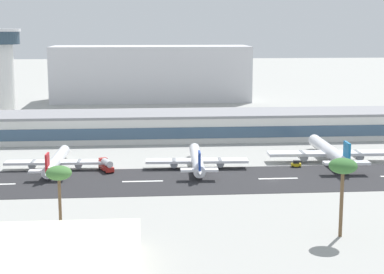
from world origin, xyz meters
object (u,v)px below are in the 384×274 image
terminal_building (192,125)px  airliner_navy_tail_gate_1 (197,160)px  service_fuel_truck_0 (106,165)px  palm_tree_1 (59,175)px  control_tower (5,68)px  airliner_red_tail_gate_0 (56,162)px  airliner_blue_tail_gate_2 (331,153)px  palm_tree_2 (343,168)px  service_baggage_tug_1 (296,164)px  foreground_hangar (37,261)px  distant_hotel_block (151,73)px

terminal_building → airliner_navy_tail_gate_1: (-2.96, -55.95, -2.60)m
service_fuel_truck_0 → palm_tree_1: bearing=152.9°
control_tower → airliner_red_tail_gate_0: bearing=-69.3°
terminal_building → airliner_blue_tail_gate_2: size_ratio=4.37×
terminal_building → airliner_blue_tail_gate_2: (42.88, -49.97, -2.12)m
palm_tree_2 → airliner_navy_tail_gate_1: bearing=110.3°
terminal_building → airliner_navy_tail_gate_1: size_ratio=5.13×
service_fuel_truck_0 → service_baggage_tug_1: size_ratio=2.60×
control_tower → airliner_navy_tail_gate_1: 116.32m
foreground_hangar → airliner_red_tail_gate_0: bearing=95.0°
airliner_navy_tail_gate_1 → service_fuel_truck_0: size_ratio=4.72×
airliner_red_tail_gate_0 → distant_hotel_block: bearing=-8.4°
control_tower → airliner_blue_tail_gate_2: size_ratio=0.90×
terminal_building → airliner_red_tail_gate_0: (-48.01, -53.71, -2.73)m
airliner_navy_tail_gate_1 → airliner_blue_tail_gate_2: size_ratio=0.85×
palm_tree_2 → airliner_blue_tail_gate_2: bearing=74.4°
service_baggage_tug_1 → palm_tree_2: palm_tree_2 is taller
service_fuel_truck_0 → foreground_hangar: (-8.51, -83.99, 0.83)m
airliner_blue_tail_gate_2 → foreground_hangar: bearing=139.5°
terminal_building → distant_hotel_block: distant_hotel_block is taller
distant_hotel_block → control_tower: bearing=-121.9°
service_fuel_truck_0 → palm_tree_2: bearing=-161.6°
airliner_blue_tail_gate_2 → foreground_hangar: (-83.32, -90.71, -0.42)m
terminal_building → airliner_navy_tail_gate_1: 56.09m
airliner_blue_tail_gate_2 → palm_tree_2: (-20.64, -74.11, 11.98)m
distant_hotel_block → airliner_navy_tail_gate_1: 190.33m
distant_hotel_block → airliner_navy_tail_gate_1: (10.74, -189.52, -13.84)m
terminal_building → palm_tree_2: (22.23, -124.08, 9.86)m
distant_hotel_block → terminal_building: bearing=-84.1°
airliner_navy_tail_gate_1 → airliner_blue_tail_gate_2: 46.22m
distant_hotel_block → palm_tree_2: (35.93, -257.65, -1.38)m
distant_hotel_block → service_fuel_truck_0: bearing=-95.5°
control_tower → airliner_red_tail_gate_0: (31.13, -82.20, -24.55)m
foreground_hangar → palm_tree_1: bearing=86.6°
distant_hotel_block → palm_tree_1: (-25.32, -250.10, -3.33)m
control_tower → distant_hotel_block: (65.45, 105.09, -10.58)m
palm_tree_1 → service_baggage_tug_1: bearing=41.4°
airliner_navy_tail_gate_1 → foreground_hangar: airliner_navy_tail_gate_1 is taller
control_tower → distant_hotel_block: size_ratio=0.37×
control_tower → airliner_blue_tail_gate_2: control_tower is taller
control_tower → terminal_building: bearing=-19.8°
airliner_navy_tail_gate_1 → palm_tree_1: palm_tree_1 is taller
distant_hotel_block → foreground_hangar: 275.89m
airliner_navy_tail_gate_1 → palm_tree_1: bearing=151.9°
airliner_navy_tail_gate_1 → foreground_hangar: (-37.49, -84.73, 0.07)m
terminal_building → airliner_red_tail_gate_0: bearing=-131.8°
airliner_blue_tail_gate_2 → service_fuel_truck_0: size_ratio=5.55×
palm_tree_2 → foreground_hangar: 66.01m
airliner_red_tail_gate_0 → palm_tree_1: (8.99, -62.81, 10.64)m
service_fuel_truck_0 → foreground_hangar: 84.43m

